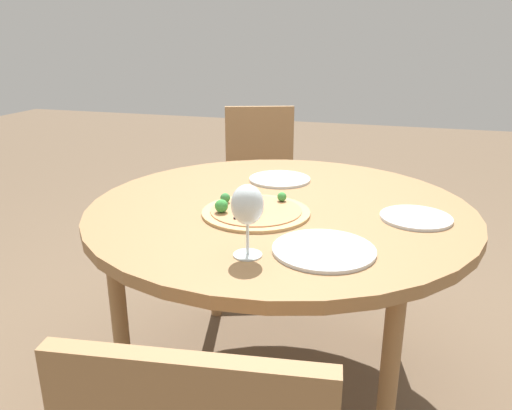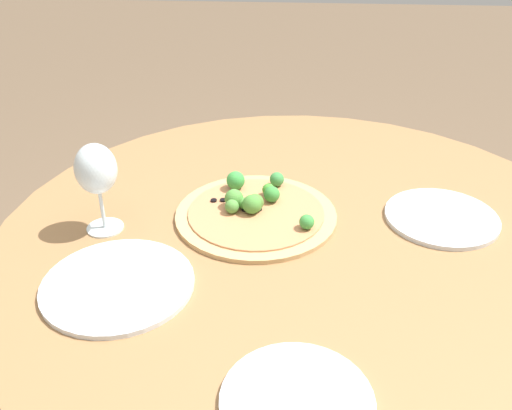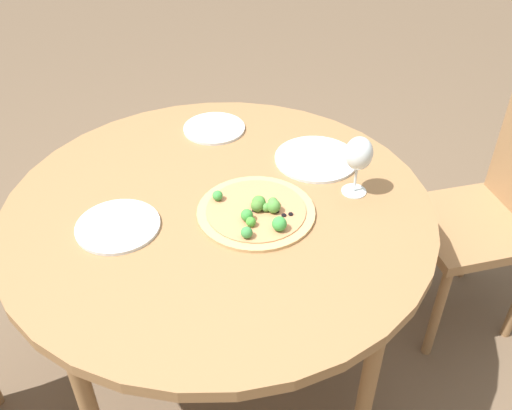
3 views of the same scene
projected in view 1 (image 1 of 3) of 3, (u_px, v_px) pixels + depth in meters
ground_plane at (277, 382)px, 1.93m from camera, size 12.00×12.00×0.00m
dining_table at (280, 220)px, 1.71m from camera, size 1.30×1.30×0.73m
chair_2 at (261, 183)px, 2.74m from camera, size 0.51×0.51×0.90m
pizza at (254, 210)px, 1.60m from camera, size 0.35×0.35×0.06m
wine_glass at (247, 206)px, 1.26m from camera, size 0.08×0.08×0.19m
plate_near at (280, 179)px, 1.97m from camera, size 0.24×0.24×0.01m
plate_far at (416, 218)px, 1.56m from camera, size 0.22×0.22×0.01m
plate_side at (324, 250)px, 1.33m from camera, size 0.28×0.28×0.01m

